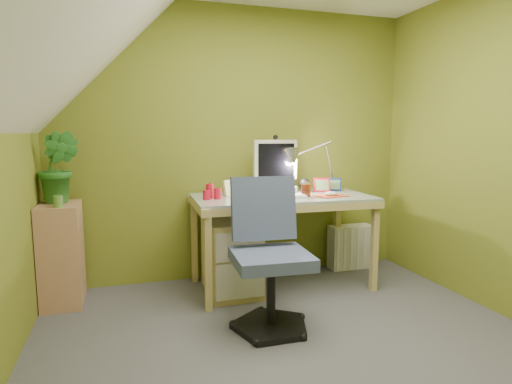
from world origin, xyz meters
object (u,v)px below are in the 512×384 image
object	(u,v)px
potted_plant	(59,167)
side_ledge	(62,254)
desk	(282,241)
monitor	(275,161)
task_chair	(271,255)
desk_lamp	(322,156)
radiator	(350,247)

from	to	relation	value
potted_plant	side_ledge	bearing A→B (deg)	-101.21
desk	monitor	world-z (taller)	monitor
desk	side_ledge	distance (m)	1.74
desk	task_chair	world-z (taller)	task_chair
desk_lamp	potted_plant	xyz separation A→B (m)	(-2.17, 0.02, -0.05)
radiator	potted_plant	bearing A→B (deg)	-177.57
potted_plant	radiator	size ratio (longest dim) A/B	1.30
side_ledge	radiator	world-z (taller)	side_ledge
desk	potted_plant	xyz separation A→B (m)	(-1.72, 0.20, 0.65)
desk_lamp	desk	bearing A→B (deg)	-157.07
radiator	monitor	bearing A→B (deg)	-172.39
monitor	radiator	world-z (taller)	monitor
desk_lamp	task_chair	size ratio (longest dim) A/B	0.63
monitor	side_ledge	distance (m)	1.86
desk	potted_plant	world-z (taller)	potted_plant
desk	desk_lamp	distance (m)	0.86
potted_plant	radiator	world-z (taller)	potted_plant
radiator	side_ledge	bearing A→B (deg)	-176.45
desk_lamp	radiator	xyz separation A→B (m)	(0.37, 0.10, -0.89)
radiator	desk	bearing A→B (deg)	-160.43
side_ledge	potted_plant	xyz separation A→B (m)	(0.01, 0.05, 0.66)
desk	desk_lamp	bearing A→B (deg)	23.40
monitor	radiator	bearing A→B (deg)	9.28
task_chair	radiator	world-z (taller)	task_chair
side_ledge	radiator	distance (m)	2.56
task_chair	radiator	distance (m)	1.58
monitor	potted_plant	size ratio (longest dim) A/B	1.03
monitor	side_ledge	xyz separation A→B (m)	(-1.73, -0.03, -0.68)
monitor	side_ledge	size ratio (longest dim) A/B	0.73
desk	radiator	distance (m)	0.88
potted_plant	monitor	bearing A→B (deg)	-0.66
desk_lamp	radiator	distance (m)	0.97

